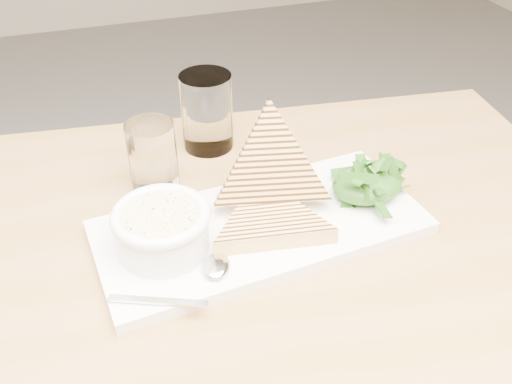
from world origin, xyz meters
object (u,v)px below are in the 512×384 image
object	(u,v)px
table_top	(172,299)
platter	(261,227)
soup_bowl	(163,234)
glass_far	(207,112)
glass_near	(153,157)

from	to	relation	value
table_top	platter	xyz separation A→B (m)	(0.13, 0.06, 0.03)
soup_bowl	glass_far	size ratio (longest dim) A/B	0.91
platter	glass_near	bearing A→B (deg)	128.32
table_top	glass_far	bearing A→B (deg)	67.51
soup_bowl	platter	bearing A→B (deg)	4.38
table_top	soup_bowl	xyz separation A→B (m)	(0.00, 0.05, 0.06)
table_top	glass_near	bearing A→B (deg)	84.44
glass_far	platter	bearing A→B (deg)	-87.10
glass_far	glass_near	bearing A→B (deg)	-138.79
table_top	platter	world-z (taller)	platter
platter	glass_near	size ratio (longest dim) A/B	4.05
platter	soup_bowl	world-z (taller)	soup_bowl
table_top	glass_far	xyz separation A→B (m)	(0.12, 0.28, 0.08)
soup_bowl	table_top	bearing A→B (deg)	-94.61
table_top	soup_bowl	world-z (taller)	soup_bowl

